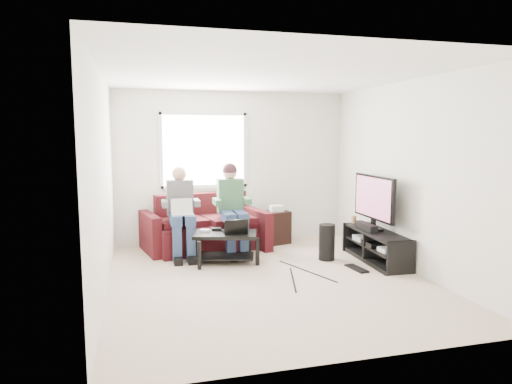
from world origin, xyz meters
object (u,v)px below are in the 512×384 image
subwoofer (327,242)px  end_table (277,226)px  sofa (204,229)px  coffee_table (225,241)px  tv_stand (376,248)px  tv (374,199)px

subwoofer → end_table: end_table is taller
sofa → coffee_table: size_ratio=2.05×
coffee_table → subwoofer: (1.50, -0.23, -0.06)m
coffee_table → tv_stand: (2.16, -0.49, -0.12)m
sofa → tv: bearing=-28.7°
subwoofer → end_table: (-0.41, 1.22, 0.03)m
tv_stand → subwoofer: 0.72m
sofa → end_table: (1.27, 0.10, -0.03)m
sofa → subwoofer: bearing=-33.7°
coffee_table → tv: bearing=-10.3°
sofa → coffee_table: bearing=-78.4°
sofa → tv: tv is taller
coffee_table → end_table: 1.47m
tv → subwoofer: (-0.67, 0.16, -0.65)m
sofa → subwoofer: 2.02m
tv → end_table: 1.86m
tv_stand → subwoofer: bearing=158.5°
tv → end_table: size_ratio=1.67×
tv → end_table: bearing=127.9°
tv_stand → tv: tv is taller
coffee_table → tv: (2.16, -0.39, 0.59)m
tv → sofa: bearing=151.3°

